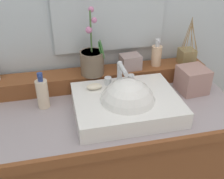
{
  "coord_description": "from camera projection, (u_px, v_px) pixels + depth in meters",
  "views": [
    {
      "loc": [
        -0.18,
        -0.99,
        1.56
      ],
      "look_at": [
        0.04,
        -0.02,
        0.96
      ],
      "focal_mm": 43.41,
      "sensor_mm": 36.0,
      "label": 1
    }
  ],
  "objects": [
    {
      "name": "back_ledge",
      "position": [
        95.0,
        78.0,
        1.37
      ],
      "size": [
        1.15,
        0.13,
        0.08
      ],
      "primitive_type": "cube",
      "color": "brown",
      "rests_on": "vanity_cabinet"
    },
    {
      "name": "reed_diffuser",
      "position": [
        187.0,
        56.0,
        1.41
      ],
      "size": [
        0.09,
        0.09,
        0.25
      ],
      "color": "olive",
      "rests_on": "back_ledge"
    },
    {
      "name": "lotion_bottle",
      "position": [
        42.0,
        93.0,
        1.19
      ],
      "size": [
        0.05,
        0.06,
        0.17
      ],
      "color": "beige",
      "rests_on": "vanity_cabinet"
    },
    {
      "name": "vanity_cabinet",
      "position": [
        105.0,
        173.0,
        1.45
      ],
      "size": [
        1.22,
        0.56,
        0.87
      ],
      "color": "brown",
      "rests_on": "ground"
    },
    {
      "name": "tissue_box",
      "position": [
        192.0,
        80.0,
        1.32
      ],
      "size": [
        0.14,
        0.14,
        0.12
      ],
      "primitive_type": "cube",
      "rotation": [
        0.0,
        0.0,
        0.09
      ],
      "color": "tan",
      "rests_on": "vanity_cabinet"
    },
    {
      "name": "soap_bar",
      "position": [
        94.0,
        86.0,
        1.21
      ],
      "size": [
        0.07,
        0.04,
        0.02
      ],
      "primitive_type": "ellipsoid",
      "color": "beige",
      "rests_on": "sink_basin"
    },
    {
      "name": "sink_basin",
      "position": [
        127.0,
        105.0,
        1.17
      ],
      "size": [
        0.45,
        0.36,
        0.28
      ],
      "color": "white",
      "rests_on": "vanity_cabinet"
    },
    {
      "name": "soap_dispenser",
      "position": [
        157.0,
        55.0,
        1.38
      ],
      "size": [
        0.05,
        0.05,
        0.14
      ],
      "color": "#DEB48E",
      "rests_on": "back_ledge"
    },
    {
      "name": "potted_plant",
      "position": [
        92.0,
        60.0,
        1.29
      ],
      "size": [
        0.12,
        0.11,
        0.32
      ],
      "color": "brown",
      "rests_on": "back_ledge"
    },
    {
      "name": "trinket_box",
      "position": [
        130.0,
        62.0,
        1.36
      ],
      "size": [
        0.11,
        0.09,
        0.07
      ],
      "primitive_type": "cube",
      "rotation": [
        0.0,
        0.0,
        0.1
      ],
      "color": "gray",
      "rests_on": "back_ledge"
    }
  ]
}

